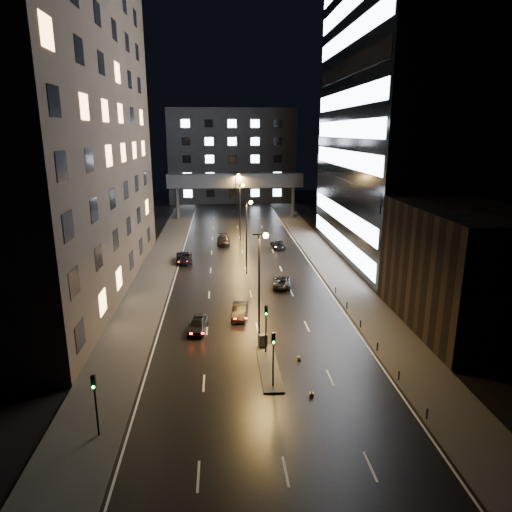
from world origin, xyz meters
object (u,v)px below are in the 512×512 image
at_px(car_away_d, 223,240).
at_px(utility_cabinet, 263,340).
at_px(car_toward_b, 278,244).
at_px(car_toward_a, 282,282).
at_px(car_away_c, 184,258).
at_px(car_away_a, 198,324).
at_px(car_away_b, 240,311).

height_order(car_away_d, utility_cabinet, car_away_d).
xyz_separation_m(car_toward_b, utility_cabinet, (-5.95, -36.43, 0.03)).
height_order(car_toward_a, utility_cabinet, car_toward_a).
height_order(car_toward_b, utility_cabinet, car_toward_b).
distance_m(car_away_c, car_toward_a, 17.84).
relative_size(car_away_c, car_toward_a, 1.09).
relative_size(car_away_c, car_toward_b, 1.10).
xyz_separation_m(car_toward_a, car_toward_b, (2.00, 19.83, 0.02)).
bearing_deg(car_away_d, car_away_a, -94.64).
height_order(car_away_d, car_toward_b, car_away_d).
xyz_separation_m(car_away_a, car_away_c, (-3.13, 24.70, 0.01)).
bearing_deg(car_away_c, car_away_d, 56.80).
bearing_deg(car_away_b, car_away_c, 116.37).
xyz_separation_m(car_away_a, utility_cabinet, (6.03, -4.00, 0.00)).
distance_m(car_away_b, car_toward_b, 30.22).
xyz_separation_m(car_away_b, car_away_c, (-7.37, 21.49, 0.01)).
relative_size(car_away_c, car_away_d, 0.97).
relative_size(car_away_a, car_away_d, 0.78).
height_order(car_away_a, car_toward_a, car_away_a).
relative_size(car_away_d, car_toward_b, 1.13).
distance_m(car_away_b, car_away_c, 22.72).
xyz_separation_m(car_away_a, car_away_d, (2.85, 35.53, 0.06)).
xyz_separation_m(car_away_c, car_toward_b, (15.11, 7.72, -0.03)).
distance_m(car_away_c, utility_cabinet, 30.13).
bearing_deg(car_away_c, car_away_b, -75.36).
bearing_deg(car_away_d, car_away_c, -118.97).
relative_size(car_away_a, car_toward_b, 0.89).
bearing_deg(car_toward_a, car_away_b, 66.25).
distance_m(car_away_d, car_toward_b, 9.64).
relative_size(car_away_b, car_away_c, 0.83).
xyz_separation_m(car_away_c, car_away_d, (5.98, 10.83, 0.06)).
distance_m(car_away_b, utility_cabinet, 7.43).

